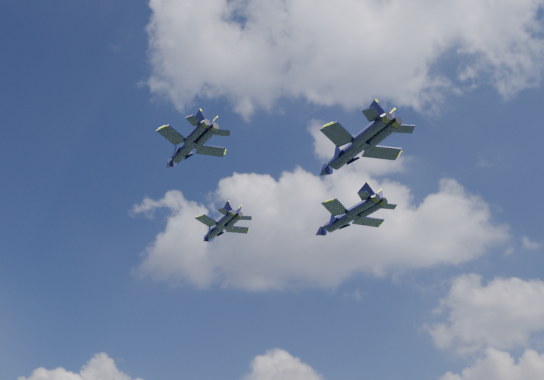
{
  "coord_description": "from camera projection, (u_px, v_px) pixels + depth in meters",
  "views": [
    {
      "loc": [
        17.23,
        -74.85,
        11.51
      ],
      "look_at": [
        -2.97,
        7.99,
        65.12
      ],
      "focal_mm": 40.0,
      "sensor_mm": 36.0,
      "label": 1
    }
  ],
  "objects": [
    {
      "name": "jet_left",
      "position": [
        184.0,
        150.0,
        94.46
      ],
      "size": [
        13.68,
        12.56,
        3.58
      ],
      "rotation": [
        0.0,
        0.0,
        0.86
      ],
      "color": "black"
    },
    {
      "name": "jet_lead",
      "position": [
        217.0,
        230.0,
        113.35
      ],
      "size": [
        12.49,
        12.23,
        3.36
      ],
      "rotation": [
        0.0,
        0.0,
        0.8
      ],
      "color": "black"
    },
    {
      "name": "jet_right",
      "position": [
        341.0,
        220.0,
        109.72
      ],
      "size": [
        16.73,
        14.67,
        4.3
      ],
      "rotation": [
        0.0,
        0.0,
        0.9
      ],
      "color": "black"
    },
    {
      "name": "jet_slot",
      "position": [
        348.0,
        153.0,
        89.5
      ],
      "size": [
        15.98,
        15.68,
        4.31
      ],
      "rotation": [
        0.0,
        0.0,
        0.8
      ],
      "color": "black"
    }
  ]
}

